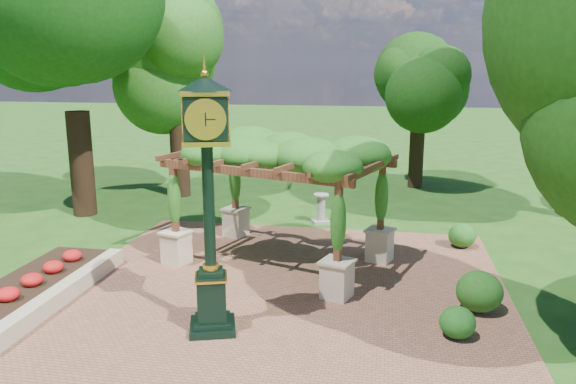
# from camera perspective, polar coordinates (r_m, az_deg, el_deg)

# --- Properties ---
(ground) EXTENTS (120.00, 120.00, 0.00)m
(ground) POSITION_cam_1_polar(r_m,az_deg,el_deg) (11.23, -2.31, -13.87)
(ground) COLOR #1E4714
(ground) RESTS_ON ground
(brick_plaza) EXTENTS (10.00, 12.00, 0.04)m
(brick_plaza) POSITION_cam_1_polar(r_m,az_deg,el_deg) (12.11, -1.27, -11.70)
(brick_plaza) COLOR brown
(brick_plaza) RESTS_ON ground
(border_wall) EXTENTS (0.35, 5.00, 0.40)m
(border_wall) POSITION_cam_1_polar(r_m,az_deg,el_deg) (13.25, -21.93, -9.60)
(border_wall) COLOR #C6B793
(border_wall) RESTS_ON ground
(flower_bed) EXTENTS (1.50, 5.00, 0.36)m
(flower_bed) POSITION_cam_1_polar(r_m,az_deg,el_deg) (13.74, -25.16, -9.18)
(flower_bed) COLOR red
(flower_bed) RESTS_ON ground
(pedestal_clock) EXTENTS (1.21, 1.21, 4.92)m
(pedestal_clock) POSITION_cam_1_polar(r_m,az_deg,el_deg) (10.30, -8.13, 0.91)
(pedestal_clock) COLOR black
(pedestal_clock) RESTS_ON brick_plaza
(pergola) EXTENTS (5.99, 4.76, 3.29)m
(pergola) POSITION_cam_1_polar(r_m,az_deg,el_deg) (14.00, -0.99, 3.21)
(pergola) COLOR beige
(pergola) RESTS_ON brick_plaza
(sundial) EXTENTS (0.69, 0.69, 0.96)m
(sundial) POSITION_cam_1_polar(r_m,az_deg,el_deg) (18.23, 3.38, -1.86)
(sundial) COLOR #9A9A91
(sundial) RESTS_ON ground
(shrub_front) EXTENTS (0.80, 0.80, 0.60)m
(shrub_front) POSITION_cam_1_polar(r_m,az_deg,el_deg) (11.21, 16.83, -12.56)
(shrub_front) COLOR #1D5A19
(shrub_front) RESTS_ON brick_plaza
(shrub_mid) EXTENTS (1.14, 1.14, 0.85)m
(shrub_mid) POSITION_cam_1_polar(r_m,az_deg,el_deg) (12.41, 18.87, -9.55)
(shrub_mid) COLOR #205217
(shrub_mid) RESTS_ON brick_plaza
(shrub_back) EXTENTS (0.82, 0.82, 0.68)m
(shrub_back) POSITION_cam_1_polar(r_m,az_deg,el_deg) (16.44, 17.27, -4.23)
(shrub_back) COLOR #205719
(shrub_back) RESTS_ON brick_plaza
(tree_west_near) EXTENTS (5.32, 5.32, 9.11)m
(tree_west_near) POSITION_cam_1_polar(r_m,az_deg,el_deg) (19.95, -21.27, 15.50)
(tree_west_near) COLOR black
(tree_west_near) RESTS_ON ground
(tree_west_far) EXTENTS (3.92, 3.92, 7.69)m
(tree_west_far) POSITION_cam_1_polar(r_m,az_deg,el_deg) (21.87, -11.35, 13.16)
(tree_west_far) COLOR #301E12
(tree_west_far) RESTS_ON ground
(tree_north) EXTENTS (3.08, 3.08, 6.75)m
(tree_north) POSITION_cam_1_polar(r_m,az_deg,el_deg) (23.67, 13.30, 11.45)
(tree_north) COLOR black
(tree_north) RESTS_ON ground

